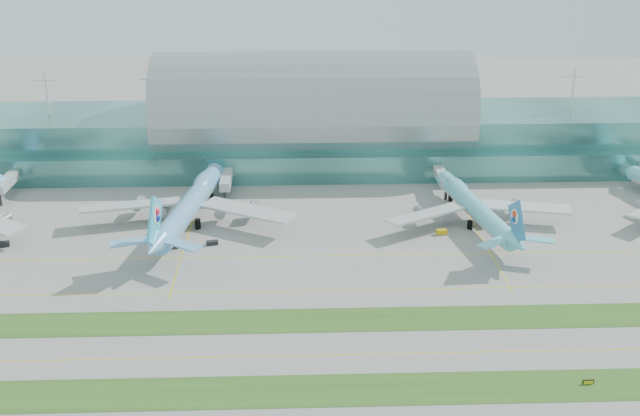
{
  "coord_description": "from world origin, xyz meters",
  "views": [
    {
      "loc": [
        -8.13,
        -169.8,
        94.67
      ],
      "look_at": [
        0.0,
        55.0,
        9.0
      ],
      "focal_mm": 45.0,
      "sensor_mm": 36.0,
      "label": 1
    }
  ],
  "objects_px": {
    "terminal": "(313,127)",
    "airliner_b": "(191,203)",
    "airliner_c": "(474,206)",
    "taxiway_sign_east": "(588,382)"
  },
  "relations": [
    {
      "from": "terminal",
      "to": "taxiway_sign_east",
      "type": "distance_m",
      "value": 165.89
    },
    {
      "from": "terminal",
      "to": "airliner_b",
      "type": "relative_size",
      "value": 4.31
    },
    {
      "from": "terminal",
      "to": "airliner_c",
      "type": "xyz_separation_m",
      "value": [
        48.78,
        -65.7,
        -8.37
      ]
    },
    {
      "from": "airliner_c",
      "to": "airliner_b",
      "type": "bearing_deg",
      "value": 168.4
    },
    {
      "from": "taxiway_sign_east",
      "to": "terminal",
      "type": "bearing_deg",
      "value": 106.36
    },
    {
      "from": "airliner_c",
      "to": "taxiway_sign_east",
      "type": "xyz_separation_m",
      "value": [
        4.71,
        -90.74,
        -5.33
      ]
    },
    {
      "from": "terminal",
      "to": "airliner_c",
      "type": "height_order",
      "value": "terminal"
    },
    {
      "from": "airliner_b",
      "to": "airliner_c",
      "type": "xyz_separation_m",
      "value": [
        88.97,
        -4.02,
        -0.86
      ]
    },
    {
      "from": "airliner_c",
      "to": "taxiway_sign_east",
      "type": "height_order",
      "value": "airliner_c"
    },
    {
      "from": "airliner_c",
      "to": "taxiway_sign_east",
      "type": "relative_size",
      "value": 27.36
    }
  ]
}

